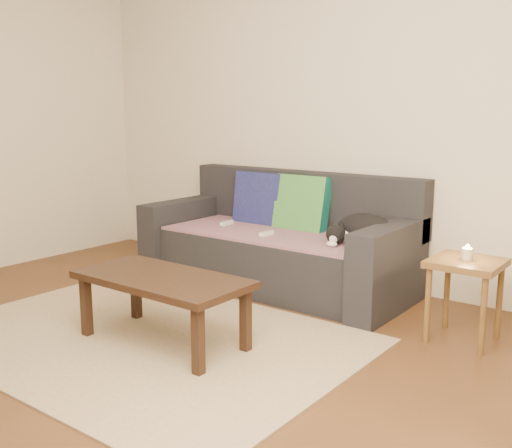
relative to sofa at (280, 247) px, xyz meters
The scene contains 13 objects.
ground 1.60m from the sofa, 90.00° to the right, with size 4.50×4.50×0.00m, color brown.
back_wall 1.08m from the sofa, 90.00° to the left, with size 4.50×0.04×2.60m, color beige.
sofa is the anchor object (origin of this frame).
throw_blanket 0.15m from the sofa, 90.00° to the right, with size 1.66×0.74×0.02m, color #3C2443.
cushion_navy 0.49m from the sofa, 152.91° to the left, with size 0.44×0.11×0.44m, color #131251.
cushion_green 0.37m from the sofa, 62.11° to the left, with size 0.44×0.11×0.44m, color #0D5852.
cat 0.76m from the sofa, ahead, with size 0.49×0.46×0.21m.
wii_remote_a 0.50m from the sofa, 169.88° to the right, with size 0.15×0.04×0.03m, color white.
wii_remote_b 0.27m from the sofa, 80.50° to the right, with size 0.15×0.04×0.03m, color white.
side_table 1.56m from the sofa, 10.81° to the right, with size 0.40×0.40×0.50m.
candle 1.57m from the sofa, 10.81° to the right, with size 0.06×0.06×0.09m.
rug 1.45m from the sofa, 90.00° to the right, with size 2.50×1.80×0.01m, color tan.
coffee_table 1.42m from the sofa, 83.70° to the right, with size 1.04×0.52×0.41m.
Camera 1 is at (2.59, -2.16, 1.35)m, focal length 42.00 mm.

